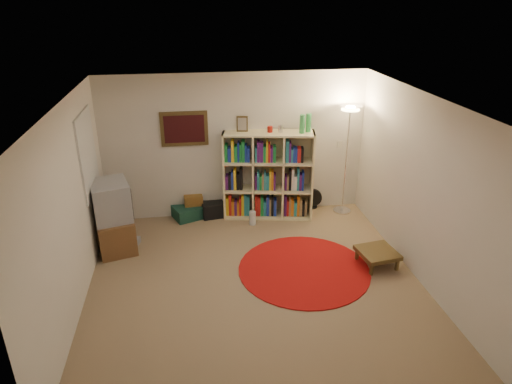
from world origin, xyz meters
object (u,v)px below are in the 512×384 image
Objects in this scene: bookshelf at (267,176)px; tv_stand at (113,217)px; suitcase at (193,210)px; floor_fan at (313,199)px; side_table at (377,253)px; floor_lamp at (349,125)px.

bookshelf is 2.64m from tv_stand.
tv_stand is at bearing -163.99° from suitcase.
suitcase is at bearing -166.85° from floor_fan.
bookshelf is at bearing -28.56° from suitcase.
side_table is at bearing -44.99° from bookshelf.
side_table is at bearing -92.61° from floor_lamp.
bookshelf is 3.12× the size of side_table.
suitcase is 3.30m from side_table.
floor_lamp reaches higher than side_table.
bookshelf reaches higher than tv_stand.
bookshelf is at bearing 176.87° from floor_lamp.
bookshelf is 1.07m from floor_fan.
tv_stand is at bearing -152.38° from bookshelf.
suitcase is (-2.20, -0.01, -0.07)m from floor_fan.
side_table is (1.31, -1.87, -0.54)m from bookshelf.
tv_stand is (-3.90, -0.71, -1.09)m from floor_lamp.
floor_lamp reaches higher than bookshelf.
suitcase is at bearing 22.69° from tv_stand.
tv_stand reaches higher than suitcase.
floor_fan reaches higher than suitcase.
tv_stand is at bearing -169.60° from floor_lamp.
side_table is (2.61, -2.02, 0.09)m from suitcase.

